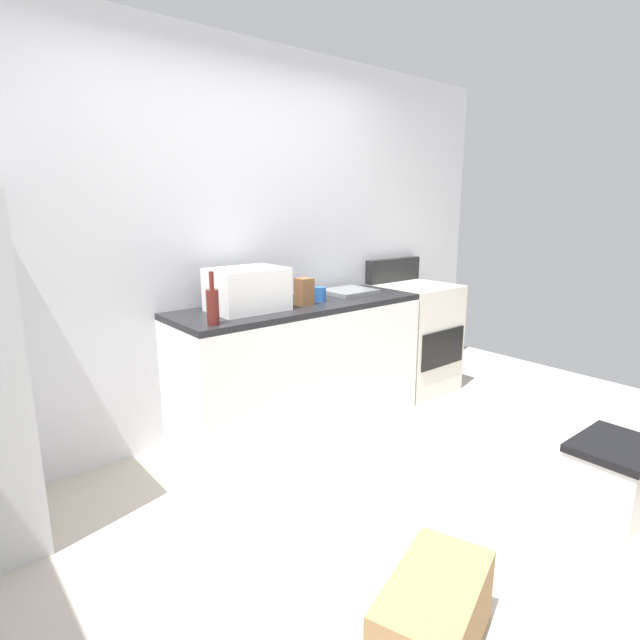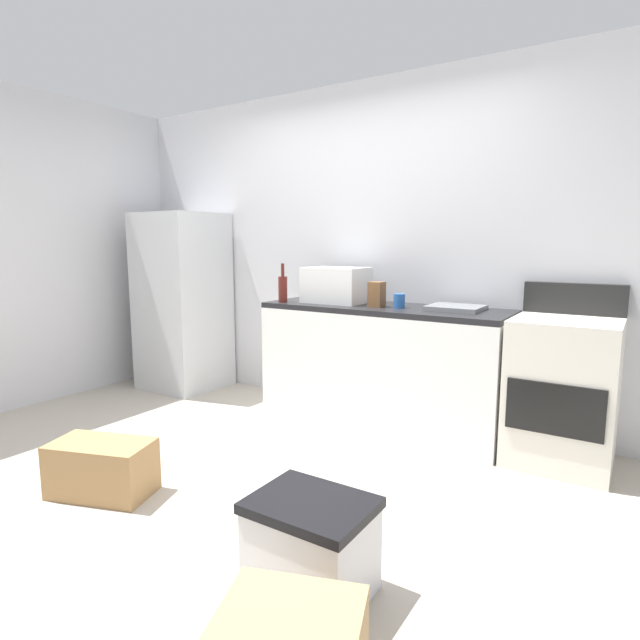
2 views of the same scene
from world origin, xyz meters
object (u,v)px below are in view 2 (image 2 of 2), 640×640
object	(u,v)px
coffee_mug	(399,301)
knife_block	(377,294)
microwave	(336,285)
storage_bin	(311,546)
cardboard_box_medium	(102,468)
refrigerator	(183,302)
wine_bottle	(283,288)
stove_oven	(563,389)

from	to	relation	value
coffee_mug	knife_block	xyz separation A→B (m)	(-0.16, -0.03, 0.04)
microwave	storage_bin	bearing A→B (deg)	-61.60
microwave	cardboard_box_medium	bearing A→B (deg)	-102.09
refrigerator	wine_bottle	xyz separation A→B (m)	(1.29, -0.15, 0.20)
refrigerator	coffee_mug	world-z (taller)	refrigerator
refrigerator	microwave	xyz separation A→B (m)	(1.64, 0.06, 0.22)
knife_block	microwave	bearing A→B (deg)	167.49
refrigerator	knife_block	distance (m)	2.04
coffee_mug	knife_block	bearing A→B (deg)	-169.55
cardboard_box_medium	wine_bottle	bearing A→B (deg)	88.79
storage_bin	stove_oven	bearing A→B (deg)	71.47
knife_block	storage_bin	distance (m)	2.04
microwave	wine_bottle	size ratio (longest dim) A/B	1.53
refrigerator	microwave	bearing A→B (deg)	2.10
knife_block	storage_bin	size ratio (longest dim) A/B	0.39
stove_oven	wine_bottle	world-z (taller)	wine_bottle
refrigerator	storage_bin	size ratio (longest dim) A/B	3.53
storage_bin	microwave	bearing A→B (deg)	118.40
cardboard_box_medium	stove_oven	bearing A→B (deg)	41.87
microwave	coffee_mug	xyz separation A→B (m)	(0.55, -0.06, -0.09)
wine_bottle	knife_block	xyz separation A→B (m)	(0.74, 0.13, -0.02)
stove_oven	coffee_mug	size ratio (longest dim) A/B	11.00
stove_oven	storage_bin	bearing A→B (deg)	-108.53
wine_bottle	coffee_mug	xyz separation A→B (m)	(0.91, 0.16, -0.06)
microwave	cardboard_box_medium	distance (m)	2.06
wine_bottle	storage_bin	bearing A→B (deg)	-50.45
knife_block	storage_bin	bearing A→B (deg)	-70.79
microwave	coffee_mug	world-z (taller)	microwave
stove_oven	cardboard_box_medium	xyz separation A→B (m)	(-2.02, -1.81, -0.32)
storage_bin	knife_block	bearing A→B (deg)	109.21
knife_block	wine_bottle	bearing A→B (deg)	-170.25
stove_oven	coffee_mug	world-z (taller)	stove_oven
wine_bottle	knife_block	bearing A→B (deg)	9.75
coffee_mug	storage_bin	bearing A→B (deg)	-75.84
refrigerator	knife_block	size ratio (longest dim) A/B	9.03
wine_bottle	cardboard_box_medium	distance (m)	1.82
cardboard_box_medium	storage_bin	size ratio (longest dim) A/B	1.16
refrigerator	storage_bin	bearing A→B (deg)	-34.22
microwave	refrigerator	bearing A→B (deg)	-177.90
refrigerator	microwave	world-z (taller)	refrigerator
microwave	knife_block	xyz separation A→B (m)	(0.39, -0.09, -0.05)
stove_oven	wine_bottle	bearing A→B (deg)	-174.00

